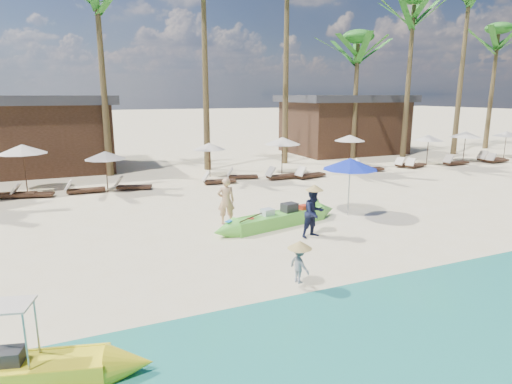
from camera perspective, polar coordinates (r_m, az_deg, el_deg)
name	(u,v)px	position (r m, az deg, el deg)	size (l,w,h in m)	color
ground	(279,253)	(12.18, 3.06, -8.11)	(240.00, 240.00, 0.00)	beige
wet_sand_strip	(403,347)	(8.45, 19.02, -18.95)	(240.00, 4.50, 0.01)	tan
green_canoe	(279,219)	(14.54, 3.07, -3.57)	(5.62, 1.51, 0.72)	#5DC63C
tourist	(226,201)	(14.63, -4.02, -1.18)	(0.59, 0.39, 1.62)	tan
vendor_green	(314,213)	(13.36, 7.71, -2.78)	(0.76, 0.59, 1.56)	black
vendor_yellow	(299,264)	(9.82, 5.80, -9.57)	(0.57, 0.33, 0.88)	gray
blue_umbrella	(350,164)	(15.75, 12.45, 3.69)	(1.98, 1.98, 2.13)	#99999E
lounger_3_right	(9,193)	(21.14, -30.09, -0.17)	(2.01, 1.00, 0.65)	#3B2318
resort_parasol_4	(22,149)	(22.01, -28.71, 5.04)	(2.10, 2.10, 2.17)	#3B2318
lounger_4_left	(31,193)	(20.84, -27.85, -0.17)	(1.74, 0.90, 0.57)	#3B2318
lounger_4_right	(83,189)	(20.74, -22.06, 0.35)	(1.73, 0.57, 0.58)	#3B2318
resort_parasol_5	(105,155)	(20.39, -19.47, 4.64)	(1.82, 1.82, 1.87)	#3B2318
lounger_5_left	(131,186)	(20.79, -16.27, 0.80)	(1.73, 1.01, 0.56)	#3B2318
resort_parasol_6	(209,146)	(23.09, -6.25, 6.09)	(1.78, 1.78, 1.84)	#3B2318
lounger_6_left	(217,180)	(21.35, -5.19, 1.58)	(1.72, 0.68, 0.57)	#3B2318
lounger_6_right	(241,176)	(22.53, -2.04, 2.20)	(1.69, 0.92, 0.55)	#3B2318
resort_parasol_7	(282,141)	(23.67, 3.53, 6.83)	(2.01, 2.01, 2.07)	#3B2318
lounger_7_left	(281,175)	(22.48, 3.39, 2.24)	(1.89, 0.66, 0.64)	#3B2318
lounger_7_right	(309,175)	(22.88, 7.08, 2.33)	(1.87, 0.95, 0.61)	#3B2318
resort_parasol_8	(350,138)	(27.03, 12.39, 7.05)	(1.88, 1.88, 1.94)	#3B2318
lounger_8_left	(366,168)	(25.47, 14.44, 3.11)	(1.94, 0.94, 0.63)	#3B2318
resort_parasol_9	(429,138)	(28.95, 22.04, 6.74)	(1.86, 1.86, 1.91)	#3B2318
lounger_9_left	(415,165)	(27.71, 20.46, 3.43)	(1.77, 1.03, 0.58)	#3B2318
lounger_9_right	(405,164)	(27.86, 19.21, 3.56)	(1.72, 0.93, 0.56)	#3B2318
resort_parasol_10	(466,134)	(31.15, 26.18, 6.92)	(1.97, 1.97, 2.02)	#3B2318
lounger_10_left	(455,162)	(29.69, 24.98, 3.65)	(1.84, 0.66, 0.62)	#3B2318
lounger_10_right	(496,160)	(32.00, 29.40, 3.76)	(1.80, 0.69, 0.60)	#3B2318
resort_parasol_11	(507,134)	(34.64, 30.43, 6.72)	(1.82, 1.82, 1.87)	#3B2318
lounger_11_left	(490,158)	(32.30, 28.72, 3.95)	(1.99, 0.69, 0.67)	#3B2318
palm_3	(97,9)	(24.88, -20.39, 21.90)	(2.08, 2.08, 10.52)	brown
palm_6	(358,53)	(30.62, 13.40, 17.61)	(2.08, 2.08, 8.51)	brown
palm_7	(413,23)	(32.53, 20.18, 20.34)	(2.08, 2.08, 11.08)	brown
palm_8	(468,9)	(35.62, 26.43, 21.04)	(2.08, 2.08, 12.70)	brown
palm_9	(497,46)	(40.19, 29.47, 16.59)	(2.08, 2.08, 9.82)	brown
pavilion_west	(16,134)	(27.93, -29.31, 6.81)	(10.80, 6.60, 4.30)	#3B2318
pavilion_east	(343,123)	(33.67, 11.55, 8.96)	(8.80, 6.60, 4.30)	#3B2318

